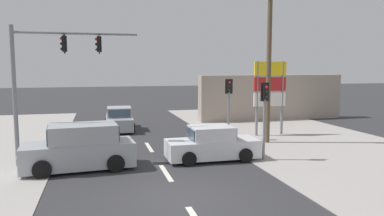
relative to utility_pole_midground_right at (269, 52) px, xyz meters
name	(u,v)px	position (x,y,z in m)	size (l,w,h in m)	color
ground_plane	(182,198)	(-6.63, -7.56, -5.06)	(140.00, 140.00, 0.00)	#303033
lane_dash_mid	(166,173)	(-6.63, -4.56, -5.06)	(0.20, 2.40, 0.01)	silver
lane_dash_far	(149,147)	(-6.63, 0.44, -5.06)	(0.20, 2.40, 0.01)	silver
kerb_right_verge	(373,165)	(2.37, -5.56, -5.05)	(10.00, 44.00, 0.02)	#A39E99
utility_pole_midground_right	(269,52)	(0.00, 0.00, 0.00)	(1.80, 0.26, 9.64)	brown
traffic_signal_mast	(46,70)	(-11.32, -1.94, -0.91)	(5.29, 0.45, 6.00)	slate
pedestal_signal_right_kerb	(265,108)	(-1.90, -3.61, -2.64)	(0.44, 0.30, 3.56)	slate
pedestal_signal_far_median	(229,99)	(-1.87, 1.23, -2.64)	(0.44, 0.29, 3.56)	slate
shopping_plaza_sign	(270,88)	(1.12, 2.09, -2.08)	(2.10, 0.16, 4.60)	slate
shopfront_wall_far	(271,97)	(4.37, 8.44, -3.26)	(12.00, 1.00, 3.60)	#A39384
sedan_kerbside_parked	(212,145)	(-4.18, -2.95, -4.36)	(4.25, 1.90, 1.56)	silver
sedan_crossing_left	(119,120)	(-7.83, 6.34, -4.36)	(2.00, 4.29, 1.56)	#A3A8AD
suv_oncoming_near	(80,148)	(-9.98, -3.13, -4.18)	(4.66, 2.33, 1.90)	#A3A8AD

